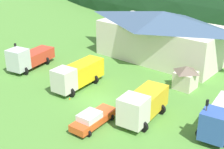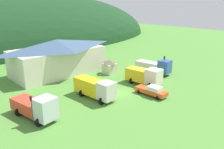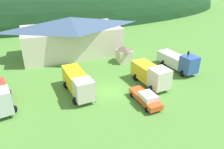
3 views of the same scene
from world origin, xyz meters
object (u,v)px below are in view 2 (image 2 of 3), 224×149
at_px(depot_building, 58,56).
at_px(traffic_light_west, 32,107).
at_px(flatbed_truck_yellow, 95,88).
at_px(heavy_rig_striped, 145,75).
at_px(tow_truck_silver, 36,107).
at_px(box_truck_blue, 155,66).
at_px(service_pickup_orange, 152,91).
at_px(traffic_light_east, 164,64).
at_px(traffic_cone_near_pickup, 115,101).
at_px(play_shed_cream, 109,67).

relative_size(depot_building, traffic_light_west, 5.16).
height_order(flatbed_truck_yellow, heavy_rig_striped, heavy_rig_striped).
bearing_deg(tow_truck_silver, heavy_rig_striped, 75.80).
bearing_deg(box_truck_blue, traffic_light_west, -91.64).
height_order(tow_truck_silver, service_pickup_orange, tow_truck_silver).
xyz_separation_m(service_pickup_orange, traffic_light_east, (9.45, 4.49, 1.78)).
height_order(traffic_light_east, traffic_cone_near_pickup, traffic_light_east).
height_order(box_truck_blue, traffic_light_west, traffic_light_west).
bearing_deg(depot_building, tow_truck_silver, -127.72).
relative_size(play_shed_cream, service_pickup_orange, 0.53).
distance_m(depot_building, traffic_light_west, 21.36).
distance_m(service_pickup_orange, traffic_light_west, 18.81).
distance_m(traffic_light_west, traffic_light_east, 27.73).
distance_m(play_shed_cream, traffic_light_east, 11.29).
bearing_deg(tow_truck_silver, service_pickup_orange, 62.13).
distance_m(play_shed_cream, tow_truck_silver, 21.71).
relative_size(play_shed_cream, tow_truck_silver, 0.38).
bearing_deg(traffic_light_west, heavy_rig_striped, -0.18).
xyz_separation_m(flatbed_truck_yellow, traffic_light_west, (-10.80, -1.19, 0.60)).
bearing_deg(traffic_light_west, flatbed_truck_yellow, 6.27).
bearing_deg(box_truck_blue, depot_building, -140.13).
distance_m(box_truck_blue, service_pickup_orange, 12.21).
bearing_deg(flatbed_truck_yellow, traffic_light_west, -88.90).
bearing_deg(traffic_light_west, traffic_light_east, 0.71).
xyz_separation_m(traffic_light_east, traffic_cone_near_pickup, (-15.37, -2.06, -2.61)).
relative_size(depot_building, tow_truck_silver, 2.56).
bearing_deg(tow_truck_silver, depot_building, 131.62).
height_order(tow_truck_silver, traffic_light_east, traffic_light_east).
height_order(play_shed_cream, heavy_rig_striped, heavy_rig_striped).
height_order(flatbed_truck_yellow, traffic_light_west, traffic_light_west).
height_order(heavy_rig_striped, service_pickup_orange, heavy_rig_striped).
relative_size(tow_truck_silver, traffic_light_east, 1.80).
xyz_separation_m(service_pickup_orange, traffic_light_west, (-18.28, 4.15, 1.53)).
height_order(depot_building, traffic_light_west, depot_building).
distance_m(play_shed_cream, traffic_light_west, 23.16).
bearing_deg(traffic_light_west, traffic_cone_near_pickup, -7.91).
xyz_separation_m(box_truck_blue, traffic_light_west, (-28.22, -2.90, 0.76)).
distance_m(tow_truck_silver, service_pickup_orange, 18.06).
relative_size(box_truck_blue, traffic_light_west, 2.08).
bearing_deg(flatbed_truck_yellow, box_truck_blue, 90.42).
relative_size(depot_building, flatbed_truck_yellow, 2.55).
bearing_deg(service_pickup_orange, heavy_rig_striped, 139.57).
height_order(play_shed_cream, service_pickup_orange, play_shed_cream).
bearing_deg(heavy_rig_striped, tow_truck_silver, -100.34).
height_order(depot_building, heavy_rig_striped, depot_building).
bearing_deg(depot_building, traffic_cone_near_pickup, -92.35).
bearing_deg(service_pickup_orange, traffic_light_east, 111.48).
relative_size(play_shed_cream, box_truck_blue, 0.37).
bearing_deg(tow_truck_silver, traffic_light_west, -52.11).
bearing_deg(heavy_rig_striped, traffic_light_west, -96.98).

